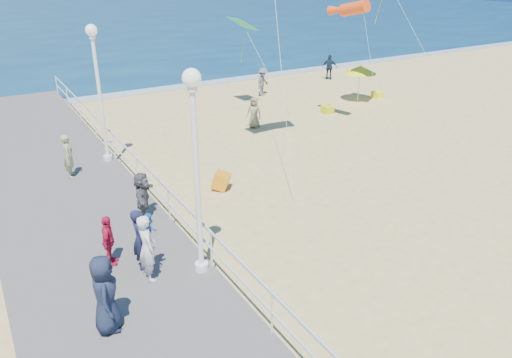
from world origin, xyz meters
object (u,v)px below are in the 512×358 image
beach_walker_a (263,82)px  spectator_5 (143,196)px  lamp_post_mid (196,155)px  beach_walker_b (330,67)px  spectator_6 (69,156)px  beach_chair_right (377,95)px  toddler_held (149,229)px  beach_umbrella (360,70)px  spectator_0 (140,239)px  box_kite (221,182)px  spectator_3 (108,241)px  woman_holding_toddler (147,248)px  lamp_post_far (98,80)px  spectator_4 (105,294)px  beach_chair_left (327,110)px  beach_walker_c (254,113)px

beach_walker_a → spectator_5: bearing=-164.7°
lamp_post_mid → beach_walker_b: lamp_post_mid is taller
spectator_6 → beach_chair_right: 19.26m
toddler_held → beach_umbrella: 20.22m
spectator_0 → box_kite: bearing=-34.1°
spectator_6 → beach_chair_right: (18.86, 3.72, -1.03)m
spectator_3 → beach_umbrella: 20.40m
spectator_5 → beach_umbrella: bearing=-34.5°
beach_umbrella → beach_chair_right: bearing=1.2°
woman_holding_toddler → beach_chair_right: (18.55, 11.42, -1.11)m
spectator_3 → spectator_6: size_ratio=0.86×
box_kite → beach_chair_right: size_ratio=1.09×
woman_holding_toddler → beach_walker_b: 25.47m
toddler_held → box_kite: (4.21, 4.40, -1.42)m
lamp_post_far → beach_walker_b: (17.78, 8.19, -2.79)m
spectator_0 → spectator_6: 7.10m
beach_walker_a → spectator_4: bearing=-161.1°
spectator_4 → beach_chair_left: bearing=-36.7°
beach_walker_c → beach_chair_right: bearing=56.0°
spectator_4 → toddler_held: bearing=-30.1°
spectator_4 → beach_walker_c: (10.55, 11.66, -0.55)m
lamp_post_mid → beach_chair_left: 16.93m
spectator_4 → beach_walker_c: 15.74m
lamp_post_far → lamp_post_mid: bearing=-90.0°
beach_walker_b → spectator_0: bearing=82.3°
spectator_3 → beach_walker_c: (9.81, 9.14, -0.34)m
beach_walker_b → beach_chair_left: (-5.17, -6.43, -0.67)m
box_kite → beach_chair_right: 15.76m
woman_holding_toddler → spectator_0: (0.02, 0.60, -0.06)m
beach_umbrella → beach_chair_left: (-3.04, -0.97, -1.71)m
spectator_4 → spectator_5: bearing=-12.0°
lamp_post_far → beach_umbrella: lamp_post_far is taller
toddler_held → spectator_0: 0.67m
toddler_held → beach_chair_left: toddler_held is taller
lamp_post_mid → woman_holding_toddler: 2.71m
box_kite → beach_walker_b: bearing=-9.9°
lamp_post_mid → beach_chair_left: bearing=40.5°
lamp_post_mid → beach_walker_a: size_ratio=3.11×
spectator_3 → spectator_6: (0.35, 6.54, 0.11)m
spectator_5 → spectator_6: size_ratio=0.96×
toddler_held → beach_walker_c: size_ratio=0.60×
box_kite → beach_walker_c: bearing=0.5°
beach_walker_c → spectator_4: bearing=-83.0°
lamp_post_far → toddler_held: size_ratio=5.71×
spectator_4 → spectator_5: 5.04m
beach_chair_left → box_kite: bearing=-148.4°
box_kite → beach_chair_right: bearing=-24.0°
beach_umbrella → lamp_post_far: bearing=-170.1°
beach_chair_right → beach_walker_c: bearing=-173.2°
lamp_post_mid → box_kite: bearing=58.0°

